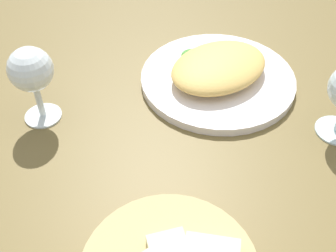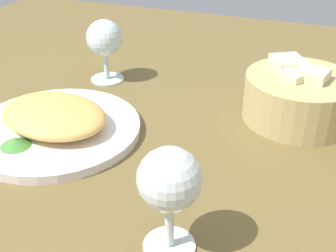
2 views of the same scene
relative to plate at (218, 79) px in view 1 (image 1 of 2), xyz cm
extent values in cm
cube|color=brown|center=(14.00, 1.87, -1.70)|extent=(140.00, 140.00, 2.00)
cylinder|color=white|center=(0.00, 0.00, 0.00)|extent=(26.29, 26.29, 1.40)
ellipsoid|color=#E3B55C|center=(0.00, 0.00, 2.57)|extent=(20.02, 16.47, 3.73)
cone|color=#458937|center=(-2.09, -6.87, 1.25)|extent=(4.41, 4.41, 1.10)
cylinder|color=silver|center=(24.71, -16.15, -0.40)|extent=(5.77, 5.77, 0.60)
cylinder|color=silver|center=(24.71, -16.15, 2.56)|extent=(1.00, 1.00, 5.31)
sphere|color=silver|center=(24.71, -16.15, 8.53)|extent=(6.62, 6.62, 6.62)
camera|label=1|loc=(49.81, 30.36, 45.07)|focal=45.37mm
camera|label=2|loc=(36.25, -47.92, 34.53)|focal=46.12mm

